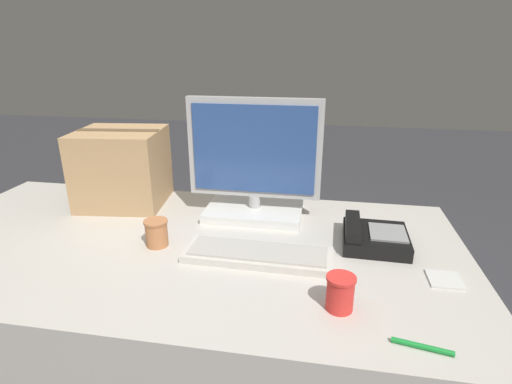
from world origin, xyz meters
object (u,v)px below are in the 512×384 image
monitor (254,170)px  sticky_note_pad (445,280)px  paper_cup_left (157,233)px  pen_marker (422,347)px  desk_phone (373,237)px  keyboard (258,254)px  paper_cup_right (340,293)px  cardboard_box (122,167)px

monitor → sticky_note_pad: size_ratio=5.45×
paper_cup_left → pen_marker: size_ratio=0.69×
desk_phone → paper_cup_left: paper_cup_left is taller
paper_cup_left → sticky_note_pad: paper_cup_left is taller
keyboard → paper_cup_right: (0.23, -0.20, 0.03)m
monitor → sticky_note_pad: bearing=-30.7°
monitor → cardboard_box: size_ratio=1.38×
paper_cup_left → sticky_note_pad: 0.84m
desk_phone → pen_marker: (0.06, -0.46, -0.02)m
paper_cup_right → sticky_note_pad: bearing=31.3°
paper_cup_right → cardboard_box: cardboard_box is taller
desk_phone → pen_marker: bearing=-81.2°
sticky_note_pad → pen_marker: bearing=-112.4°
pen_marker → sticky_note_pad: pen_marker is taller
paper_cup_left → paper_cup_right: size_ratio=0.97×
keyboard → cardboard_box: size_ratio=1.28×
desk_phone → cardboard_box: (-0.94, 0.20, 0.12)m
keyboard → pen_marker: (0.40, -0.31, -0.01)m
monitor → pen_marker: (0.47, -0.62, -0.17)m
keyboard → paper_cup_left: 0.33m
paper_cup_right → pen_marker: size_ratio=0.71×
paper_cup_left → paper_cup_right: 0.60m
desk_phone → pen_marker: size_ratio=1.71×
sticky_note_pad → cardboard_box: bearing=161.1°
sticky_note_pad → keyboard: bearing=176.6°
monitor → paper_cup_left: bearing=-132.0°
paper_cup_left → pen_marker: bearing=-24.9°
monitor → desk_phone: 0.47m
paper_cup_right → cardboard_box: size_ratio=0.26×
monitor → paper_cup_right: size_ratio=5.37×
paper_cup_left → sticky_note_pad: bearing=-3.9°
monitor → paper_cup_left: size_ratio=5.54×
pen_marker → sticky_note_pad: 0.30m
paper_cup_right → sticky_note_pad: paper_cup_right is taller
desk_phone → monitor: bearing=159.5°
monitor → desk_phone: size_ratio=2.25×
paper_cup_left → desk_phone: bearing=10.3°
desk_phone → paper_cup_right: (-0.11, -0.35, 0.02)m
cardboard_box → paper_cup_right: bearing=-33.7°
keyboard → sticky_note_pad: (0.52, -0.03, -0.01)m
cardboard_box → sticky_note_pad: (1.11, -0.38, -0.14)m
paper_cup_left → paper_cup_right: (0.56, -0.23, 0.00)m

